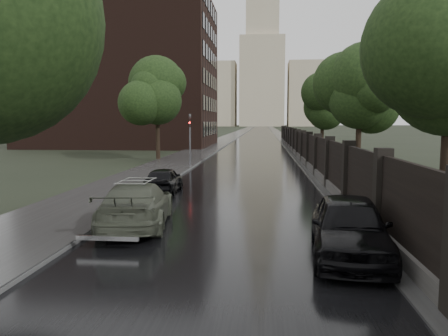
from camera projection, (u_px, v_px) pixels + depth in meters
ground at (196, 309)px, 8.03m from camera, size 800.00×800.00×0.00m
road at (261, 129)px, 196.19m from camera, size 8.00×420.00×0.02m
sidewalk_left at (247, 129)px, 196.72m from camera, size 4.00×420.00×0.16m
verge_right at (273, 129)px, 195.70m from camera, size 3.00×420.00×0.08m
fence_right at (301, 149)px, 39.22m from camera, size 0.45×75.72×2.70m
tree_left_far at (157, 101)px, 37.90m from camera, size 4.25×4.25×7.39m
tree_right_b at (360, 98)px, 28.62m from camera, size 4.08×4.08×7.01m
tree_right_c at (323, 107)px, 46.45m from camera, size 4.08×4.08×7.01m
traffic_light at (190, 135)px, 32.91m from camera, size 0.16×0.32×4.00m
brick_building at (124, 74)px, 60.07m from camera, size 24.00×18.00×20.00m
stalinist_tower at (262, 70)px, 301.04m from camera, size 92.00×30.00×159.00m
volga_sedan at (137, 204)px, 14.31m from camera, size 2.69×5.29×1.47m
hatchback_left at (164, 180)px, 21.23m from camera, size 1.54×3.67×1.24m
car_right_near at (349, 227)px, 11.02m from camera, size 2.29×4.79×1.58m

